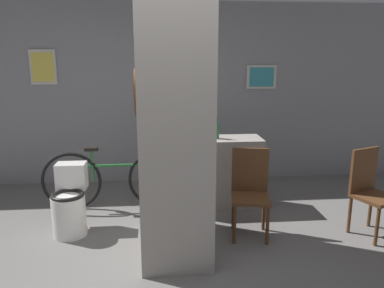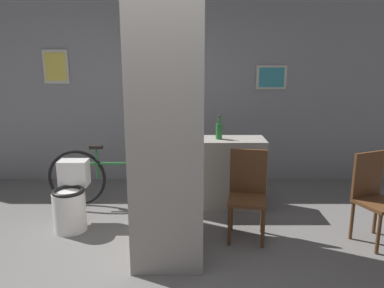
{
  "view_description": "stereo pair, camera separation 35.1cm",
  "coord_description": "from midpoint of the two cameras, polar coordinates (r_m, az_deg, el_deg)",
  "views": [
    {
      "loc": [
        0.0,
        -2.87,
        1.85
      ],
      "look_at": [
        0.33,
        0.94,
        0.95
      ],
      "focal_mm": 35.0,
      "sensor_mm": 36.0,
      "label": 1
    },
    {
      "loc": [
        0.35,
        -2.88,
        1.85
      ],
      "look_at": [
        0.33,
        0.94,
        0.95
      ],
      "focal_mm": 35.0,
      "sensor_mm": 36.0,
      "label": 2
    }
  ],
  "objects": [
    {
      "name": "toilet",
      "position": [
        4.26,
        -20.48,
        -8.69
      ],
      "size": [
        0.35,
        0.51,
        0.72
      ],
      "color": "white",
      "rests_on": "ground_plane"
    },
    {
      "name": "wall_back",
      "position": [
        5.54,
        -6.88,
        7.49
      ],
      "size": [
        8.0,
        0.09,
        2.6
      ],
      "color": "gray",
      "rests_on": "ground_plane"
    },
    {
      "name": "counter_shelf",
      "position": [
        4.66,
        1.27,
        -4.39
      ],
      "size": [
        1.15,
        0.44,
        0.87
      ],
      "color": "gray",
      "rests_on": "ground_plane"
    },
    {
      "name": "chair_near_pillar",
      "position": [
        3.95,
        6.3,
        -6.92
      ],
      "size": [
        0.44,
        0.44,
        0.91
      ],
      "rotation": [
        0.0,
        0.0,
        -0.16
      ],
      "color": "brown",
      "rests_on": "ground_plane"
    },
    {
      "name": "bicycle",
      "position": [
        4.74,
        -13.77,
        -5.23
      ],
      "size": [
        1.77,
        0.42,
        0.78
      ],
      "color": "black",
      "rests_on": "ground_plane"
    },
    {
      "name": "chair_by_doorway",
      "position": [
        4.28,
        23.41,
        -6.34
      ],
      "size": [
        0.5,
        0.5,
        0.91
      ],
      "rotation": [
        0.0,
        0.0,
        0.4
      ],
      "color": "brown",
      "rests_on": "ground_plane"
    },
    {
      "name": "bottle_tall",
      "position": [
        4.52,
        1.45,
        2.15
      ],
      "size": [
        0.08,
        0.08,
        0.29
      ],
      "color": "#267233",
      "rests_on": "counter_shelf"
    },
    {
      "name": "pillar_center",
      "position": [
        3.46,
        -5.67,
        4.04
      ],
      "size": [
        0.66,
        1.08,
        2.6
      ],
      "color": "gray",
      "rests_on": "ground_plane"
    },
    {
      "name": "ground_plane",
      "position": [
        3.42,
        -7.61,
        -19.58
      ],
      "size": [
        14.0,
        14.0,
        0.0
      ],
      "primitive_type": "plane",
      "color": "slate"
    }
  ]
}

